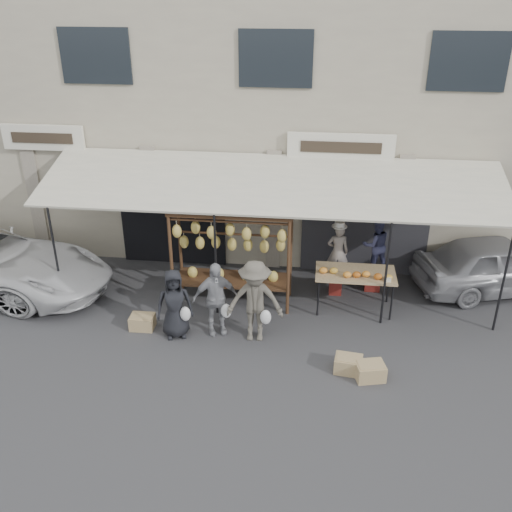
# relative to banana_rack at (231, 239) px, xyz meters

# --- Properties ---
(ground_plane) EXTENTS (90.00, 90.00, 0.00)m
(ground_plane) POSITION_rel_banana_rack_xyz_m (0.74, -1.64, -1.56)
(ground_plane) COLOR #2D2D30
(shophouse) EXTENTS (24.00, 6.15, 7.30)m
(shophouse) POSITION_rel_banana_rack_xyz_m (0.74, 4.85, 2.09)
(shophouse) COLOR #B2A990
(shophouse) RESTS_ON ground_plane
(awning) EXTENTS (10.00, 2.35, 2.92)m
(awning) POSITION_rel_banana_rack_xyz_m (0.75, 0.63, 1.01)
(awning) COLOR beige
(awning) RESTS_ON ground_plane
(banana_rack) EXTENTS (2.60, 0.90, 2.24)m
(banana_rack) POSITION_rel_banana_rack_xyz_m (0.00, 0.00, 0.00)
(banana_rack) COLOR #442D18
(banana_rack) RESTS_ON ground_plane
(produce_table) EXTENTS (1.70, 0.90, 1.04)m
(produce_table) POSITION_rel_banana_rack_xyz_m (2.67, -0.03, -0.69)
(produce_table) COLOR tan
(produce_table) RESTS_ON ground_plane
(vendor_left) EXTENTS (0.49, 0.33, 1.31)m
(vendor_left) POSITION_rel_banana_rack_xyz_m (2.29, 0.67, -0.51)
(vendor_left) COLOR gray
(vendor_left) RESTS_ON stool_left
(vendor_right) EXTENTS (0.74, 0.65, 1.29)m
(vendor_right) POSITION_rel_banana_rack_xyz_m (3.14, 0.96, -0.43)
(vendor_right) COLOR #383C62
(vendor_right) RESTS_ON stool_right
(customer_left) EXTENTS (0.83, 0.67, 1.48)m
(customer_left) POSITION_rel_banana_rack_xyz_m (-0.94, -1.43, -0.82)
(customer_left) COLOR black
(customer_left) RESTS_ON ground_plane
(customer_mid) EXTENTS (1.00, 0.68, 1.58)m
(customer_mid) POSITION_rel_banana_rack_xyz_m (-0.15, -1.23, -0.77)
(customer_mid) COLOR #919298
(customer_mid) RESTS_ON ground_plane
(customer_right) EXTENTS (1.15, 0.70, 1.73)m
(customer_right) POSITION_rel_banana_rack_xyz_m (0.66, -1.37, -0.69)
(customer_right) COLOR #575248
(customer_right) RESTS_ON ground_plane
(stool_left) EXTENTS (0.36, 0.36, 0.40)m
(stool_left) POSITION_rel_banana_rack_xyz_m (2.29, 0.67, -1.36)
(stool_left) COLOR maroon
(stool_left) RESTS_ON ground_plane
(stool_right) EXTENTS (0.44, 0.44, 0.49)m
(stool_right) POSITION_rel_banana_rack_xyz_m (3.14, 0.96, -1.32)
(stool_right) COLOR maroon
(stool_right) RESTS_ON ground_plane
(crate_near_a) EXTENTS (0.54, 0.44, 0.30)m
(crate_near_a) POSITION_rel_banana_rack_xyz_m (2.51, -2.23, -1.41)
(crate_near_a) COLOR tan
(crate_near_a) RESTS_ON ground_plane
(crate_near_b) EXTENTS (0.59, 0.50, 0.31)m
(crate_near_b) POSITION_rel_banana_rack_xyz_m (2.89, -2.39, -1.41)
(crate_near_b) COLOR tan
(crate_near_b) RESTS_ON ground_plane
(crate_far) EXTENTS (0.49, 0.38, 0.29)m
(crate_far) POSITION_rel_banana_rack_xyz_m (-1.70, -1.27, -1.41)
(crate_far) COLOR tan
(crate_far) RESTS_ON ground_plane
(sedan) EXTENTS (4.12, 2.56, 1.31)m
(sedan) POSITION_rel_banana_rack_xyz_m (5.98, 1.27, -0.91)
(sedan) COLOR gray
(sedan) RESTS_ON ground_plane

